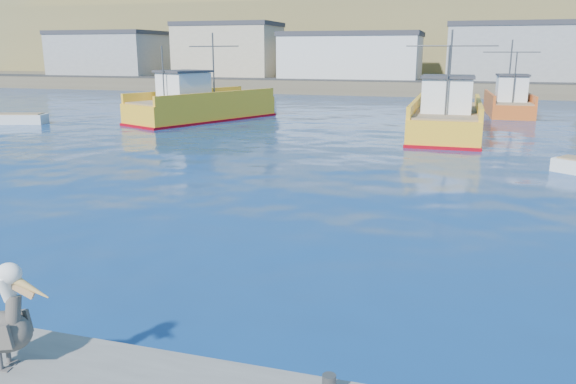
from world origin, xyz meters
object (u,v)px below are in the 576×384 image
object	(u,v)px
trawler_yellow_a	(200,106)
boat_orange	(509,102)
pelican	(4,323)
trawler_yellow_b	(446,118)
skiff_left	(16,120)

from	to	relation	value
trawler_yellow_a	boat_orange	distance (m)	25.52
boat_orange	pelican	bearing A→B (deg)	-102.91
trawler_yellow_b	boat_orange	world-z (taller)	trawler_yellow_b
pelican	skiff_left	bearing A→B (deg)	132.06
trawler_yellow_a	pelican	world-z (taller)	trawler_yellow_a
trawler_yellow_a	trawler_yellow_b	distance (m)	18.49
trawler_yellow_a	pelican	bearing A→B (deg)	-69.06
skiff_left	boat_orange	bearing A→B (deg)	25.65
trawler_yellow_b	pelican	size ratio (longest dim) A/B	7.03
skiff_left	pelican	distance (m)	37.22
skiff_left	trawler_yellow_a	bearing A→B (deg)	25.25
boat_orange	skiff_left	size ratio (longest dim) A/B	1.94
trawler_yellow_b	boat_orange	xyz separation A→B (m)	(4.66, 13.75, -0.03)
boat_orange	skiff_left	xyz separation A→B (m)	(-35.13, -16.87, -0.75)
trawler_yellow_a	trawler_yellow_b	size ratio (longest dim) A/B	1.07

